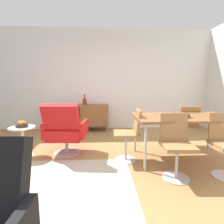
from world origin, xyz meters
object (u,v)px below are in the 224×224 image
sideboard (79,115)px  wooden_bowl_on_table (181,115)px  dining_chair_front_left (176,143)px  dining_table (183,119)px  vase_cobalt (85,101)px  side_table_round (23,138)px  fruit_bowl (22,125)px  lounge_chair_red (65,129)px  dining_chair_back_right (186,124)px  dining_chair_near_window (130,133)px

sideboard → wooden_bowl_on_table: (1.90, -2.09, 0.33)m
dining_chair_front_left → dining_table: bearing=58.2°
vase_cobalt → side_table_round: bearing=-118.5°
side_table_round → fruit_bowl: 0.24m
dining_table → wooden_bowl_on_table: wooden_bowl_on_table is taller
dining_chair_front_left → lounge_chair_red: bearing=152.6°
vase_cobalt → dining_chair_front_left: bearing=-60.2°
dining_table → dining_chair_back_right: bearing=58.2°
wooden_bowl_on_table → fruit_bowl: 2.70m
vase_cobalt → lounge_chair_red: size_ratio=0.30×
dining_chair_near_window → lounge_chair_red: lounge_chair_red is taller
sideboard → lounge_chair_red: size_ratio=1.69×
sideboard → lounge_chair_red: lounge_chair_red is taller
dining_table → fruit_bowl: (-2.74, 0.29, -0.13)m
dining_table → dining_chair_front_left: (-0.35, -0.56, -0.23)m
wooden_bowl_on_table → lounge_chair_red: (-1.93, 0.39, -0.30)m
dining_chair_near_window → fruit_bowl: size_ratio=4.28×
vase_cobalt → dining_chair_back_right: size_ratio=0.33×
sideboard → dining_chair_near_window: dining_chair_near_window is taller
vase_cobalt → dining_chair_near_window: bearing=-65.2°
dining_table → dining_chair_near_window: size_ratio=1.87×
wooden_bowl_on_table → dining_chair_front_left: (-0.27, -0.47, -0.30)m
vase_cobalt → dining_table: 2.71m
sideboard → lounge_chair_red: bearing=-90.9°
vase_cobalt → lounge_chair_red: (-0.19, -1.70, -0.35)m
vase_cobalt → wooden_bowl_on_table: 2.72m
sideboard → fruit_bowl: (-0.76, -1.71, 0.12)m
sideboard → vase_cobalt: size_ratio=5.64×
sideboard → dining_table: size_ratio=1.00×
dining_chair_front_left → vase_cobalt: bearing=119.8°
sideboard → fruit_bowl: size_ratio=8.00×
dining_chair_front_left → fruit_bowl: size_ratio=4.28×
sideboard → dining_chair_back_right: (2.33, -1.44, 0.03)m
dining_table → fruit_bowl: bearing=173.9°
vase_cobalt → fruit_bowl: 1.96m
dining_chair_back_right → dining_chair_front_left: size_ratio=1.00×
wooden_bowl_on_table → dining_chair_front_left: size_ratio=0.30×
vase_cobalt → side_table_round: 2.01m
sideboard → dining_chair_near_window: size_ratio=1.87×
dining_table → vase_cobalt: bearing=132.2°
sideboard → dining_chair_back_right: dining_chair_back_right is taller
vase_cobalt → dining_chair_back_right: (2.16, -1.44, -0.35)m
vase_cobalt → dining_chair_front_left: vase_cobalt is taller
dining_table → dining_chair_front_left: size_ratio=1.87×
dining_chair_near_window → fruit_bowl: bearing=171.0°
sideboard → dining_table: (1.98, -2.00, 0.26)m
sideboard → dining_chair_back_right: bearing=-31.8°
dining_table → wooden_bowl_on_table: size_ratio=6.15×
wooden_bowl_on_table → lounge_chair_red: size_ratio=0.27×
vase_cobalt → dining_chair_front_left: (1.47, -2.56, -0.35)m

